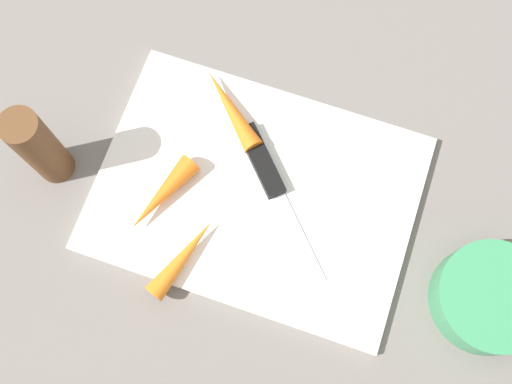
# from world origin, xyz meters

# --- Properties ---
(ground_plane) EXTENTS (1.40, 1.40, 0.00)m
(ground_plane) POSITION_xyz_m (0.00, 0.00, 0.00)
(ground_plane) COLOR slate
(cutting_board) EXTENTS (0.36, 0.26, 0.01)m
(cutting_board) POSITION_xyz_m (0.00, 0.00, 0.01)
(cutting_board) COLOR white
(cutting_board) RESTS_ON ground_plane
(knife) EXTENTS (0.15, 0.16, 0.01)m
(knife) POSITION_xyz_m (0.00, 0.03, 0.02)
(knife) COLOR #B7B7BC
(knife) RESTS_ON cutting_board
(carrot_medium) EXTENTS (0.05, 0.10, 0.02)m
(carrot_medium) POSITION_xyz_m (-0.05, -0.10, 0.02)
(carrot_medium) COLOR orange
(carrot_medium) RESTS_ON cutting_board
(carrot_longest) EXTENTS (0.10, 0.09, 0.02)m
(carrot_longest) POSITION_xyz_m (-0.06, 0.08, 0.02)
(carrot_longest) COLOR orange
(carrot_longest) RESTS_ON cutting_board
(carrot_shortest) EXTENTS (0.06, 0.10, 0.03)m
(carrot_shortest) POSITION_xyz_m (-0.10, -0.04, 0.03)
(carrot_shortest) COLOR orange
(carrot_shortest) RESTS_ON cutting_board
(small_bowl) EXTENTS (0.12, 0.12, 0.05)m
(small_bowl) POSITION_xyz_m (0.28, -0.03, 0.02)
(small_bowl) COLOR #388C59
(small_bowl) RESTS_ON ground_plane
(pepper_grinder) EXTENTS (0.04, 0.04, 0.13)m
(pepper_grinder) POSITION_xyz_m (-0.23, -0.04, 0.07)
(pepper_grinder) COLOR brown
(pepper_grinder) RESTS_ON ground_plane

